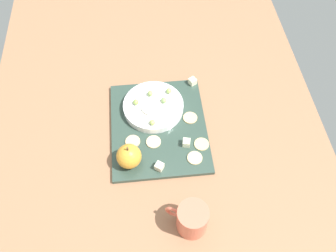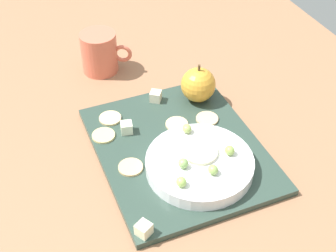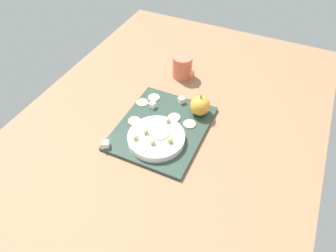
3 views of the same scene
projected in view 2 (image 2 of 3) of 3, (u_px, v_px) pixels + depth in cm
name	position (u px, v px, depth cm)	size (l,w,h in cm)	color
table	(185.00, 161.00, 86.71)	(150.00, 99.64, 4.45)	#926547
platter	(179.00, 149.00, 84.97)	(33.32, 27.67, 1.22)	#2E4138
serving_dish	(201.00, 164.00, 79.79)	(18.03, 18.03, 2.29)	white
apple_whole	(198.00, 85.00, 92.69)	(6.79, 6.79, 6.79)	gold
apple_stem	(199.00, 68.00, 90.06)	(0.50, 0.50, 1.20)	brown
cheese_cube_0	(127.00, 128.00, 86.83)	(2.05, 2.05, 2.05)	#ECF1CB
cheese_cube_1	(154.00, 97.00, 93.74)	(2.05, 2.05, 2.05)	#F0E3C2
cheese_cube_2	(144.00, 229.00, 69.93)	(2.05, 2.05, 2.05)	#F2F0C5
cracker_0	(207.00, 119.00, 89.95)	(4.18, 4.18, 0.40)	#DEB383
cracker_1	(110.00, 118.00, 90.08)	(4.18, 4.18, 0.40)	#DFBF87
cracker_2	(177.00, 124.00, 88.79)	(4.18, 4.18, 0.40)	#E1C08B
cracker_3	(131.00, 167.00, 80.49)	(4.18, 4.18, 0.40)	#DBB37A
cracker_4	(104.00, 135.00, 86.46)	(4.18, 4.18, 0.40)	#D1BE7C
grape_0	(230.00, 150.00, 79.39)	(1.81, 1.63, 1.60)	#8BAC50
grape_1	(183.00, 163.00, 77.13)	(1.81, 1.63, 1.63)	#87B261
grape_2	(181.00, 182.00, 74.16)	(1.81, 1.63, 1.58)	#98C05A
grape_3	(213.00, 170.00, 76.12)	(1.81, 1.63, 1.56)	#8BB057
grape_4	(187.00, 129.00, 83.57)	(1.81, 1.63, 1.51)	#9BB35A
apple_slice_0	(200.00, 152.00, 79.83)	(5.94, 5.94, 0.60)	beige
cup	(100.00, 52.00, 101.68)	(7.64, 10.23, 8.87)	#DE684F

